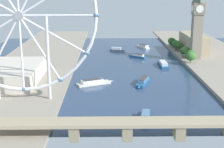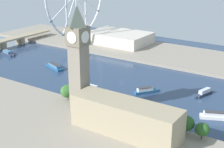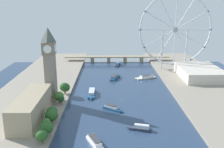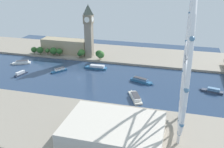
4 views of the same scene
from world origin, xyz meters
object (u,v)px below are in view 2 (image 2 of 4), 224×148
clock_tower (79,59)px  riverside_hall (119,38)px  tour_boat_4 (146,91)px  tour_boat_5 (204,93)px  parliament_block (126,118)px  tour_boat_0 (218,116)px  tour_boat_2 (88,88)px  tour_boat_3 (8,53)px  tour_boat_1 (81,56)px  tour_boat_6 (54,66)px

clock_tower → riverside_hall: (194.29, 90.65, -34.72)m
tour_boat_4 → tour_boat_5: (24.00, -43.80, -0.05)m
parliament_block → tour_boat_0: (60.87, -42.85, -11.87)m
tour_boat_2 → tour_boat_5: 101.45m
tour_boat_2 → tour_boat_3: (36.68, 151.64, -0.27)m
tour_boat_1 → tour_boat_3: (-38.33, 82.05, -0.01)m
tour_boat_0 → tour_boat_1: bearing=135.7°
parliament_block → tour_boat_0: parliament_block is taller
clock_tower → tour_boat_5: clock_tower is taller
riverside_hall → tour_boat_5: (-103.95, -154.97, -7.88)m
tour_boat_3 → tour_boat_4: bearing=7.4°
tour_boat_3 → clock_tower: bearing=-13.1°
riverside_hall → tour_boat_5: riverside_hall is taller
tour_boat_3 → tour_boat_6: (-6.91, -82.82, 0.21)m
parliament_block → tour_boat_3: bearing=68.5°
tour_boat_2 → clock_tower: bearing=-60.1°
tour_boat_1 → tour_boat_3: 90.56m
tour_boat_2 → tour_boat_6: (29.78, 68.82, -0.06)m
riverside_hall → tour_boat_1: riverside_hall is taller
clock_tower → tour_boat_1: size_ratio=2.30×
riverside_hall → tour_boat_6: 122.71m
tour_boat_1 → clock_tower: bearing=14.4°
parliament_block → clock_tower: bearing=79.1°
tour_boat_3 → tour_boat_5: bearing=13.7°
tour_boat_2 → tour_boat_3: size_ratio=1.27×
tour_boat_0 → tour_boat_4: tour_boat_4 is taller
riverside_hall → tour_boat_1: (-77.19, 3.86, -7.96)m
tour_boat_0 → tour_boat_3: 266.45m
tour_boat_5 → tour_boat_6: tour_boat_6 is taller
tour_boat_2 → tour_boat_4: bearing=27.4°
clock_tower → tour_boat_4: (66.35, -20.51, -42.56)m
tour_boat_1 → tour_boat_5: 161.07m
parliament_block → tour_boat_3: (87.58, 222.25, -12.04)m
riverside_hall → parliament_block: bearing=-146.1°
clock_tower → tour_boat_1: 156.42m
riverside_hall → tour_boat_3: (-115.52, 85.91, -7.97)m
tour_boat_0 → clock_tower: bearing=-174.3°
clock_tower → tour_boat_0: bearing=-59.5°
parliament_block → tour_boat_5: 101.59m
tour_boat_5 → tour_boat_6: 159.14m
clock_tower → parliament_block: 55.72m
tour_boat_3 → tour_boat_6: size_ratio=0.86×
parliament_block → tour_boat_2: bearing=54.2°
tour_boat_4 → tour_boat_0: bearing=-65.7°
riverside_hall → tour_boat_2: riverside_hall is taller
tour_boat_1 → tour_boat_4: tour_boat_4 is taller
tour_boat_0 → tour_boat_1: (65.04, 183.06, -0.16)m
tour_boat_6 → tour_boat_5: bearing=-153.5°
parliament_block → tour_boat_6: parliament_block is taller
tour_boat_4 → riverside_hall: bearing=77.1°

